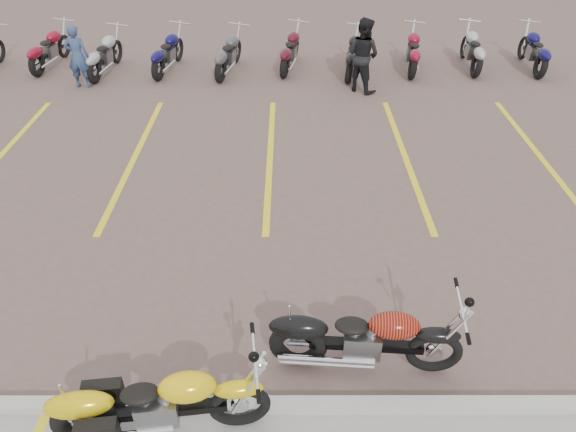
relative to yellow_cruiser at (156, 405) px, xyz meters
name	(u,v)px	position (x,y,z in m)	size (l,w,h in m)	color
ground	(263,289)	(0.99, 2.29, -0.46)	(100.00, 100.00, 0.00)	brown
curb	(256,406)	(0.99, 0.29, -0.40)	(60.00, 0.18, 0.12)	#ADAAA3
parking_stripes	(270,156)	(0.99, 6.29, -0.46)	(38.00, 5.50, 0.01)	yellow
yellow_cruiser	(156,405)	(0.00, 0.00, 0.00)	(2.24, 0.45, 0.92)	black
flame_cruiser	(361,339)	(2.19, 0.90, 0.00)	(2.25, 0.38, 0.92)	black
person_a	(77,56)	(-3.89, 10.12, 0.33)	(0.57, 0.38, 1.57)	navy
person_b	(363,55)	(3.18, 9.87, 0.44)	(0.87, 0.68, 1.80)	black
bg_bike_row	(259,50)	(0.56, 11.38, 0.09)	(15.74, 2.06, 1.10)	black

